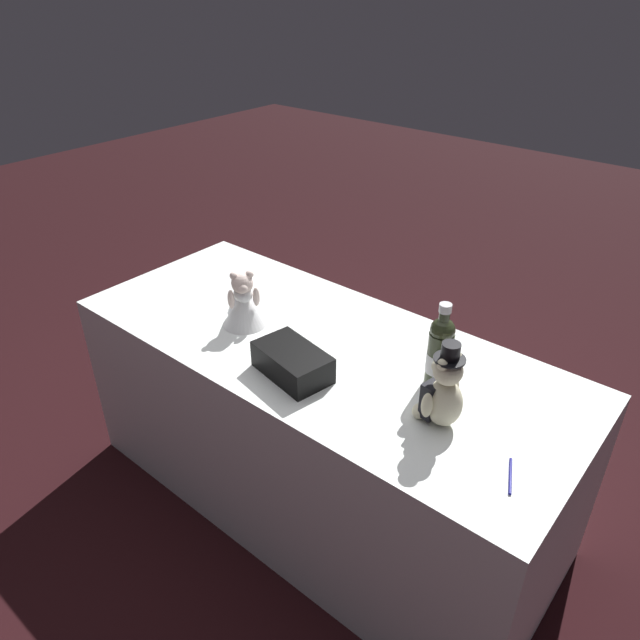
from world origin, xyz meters
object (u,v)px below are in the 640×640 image
at_px(teddy_bear_groom, 442,392).
at_px(signing_pen, 510,475).
at_px(gift_case_black, 292,362).
at_px(teddy_bear_bride, 243,300).
at_px(champagne_bottle, 440,351).

xyz_separation_m(teddy_bear_groom, signing_pen, (0.27, -0.07, -0.11)).
height_order(signing_pen, gift_case_black, gift_case_black).
bearing_deg(gift_case_black, signing_pen, 2.41).
relative_size(teddy_bear_bride, signing_pen, 1.71).
relative_size(teddy_bear_groom, gift_case_black, 0.99).
bearing_deg(teddy_bear_bride, champagne_bottle, 9.53).
xyz_separation_m(champagne_bottle, gift_case_black, (-0.41, -0.27, -0.08)).
height_order(teddy_bear_groom, teddy_bear_bride, teddy_bear_groom).
bearing_deg(teddy_bear_groom, teddy_bear_bride, 178.02).
xyz_separation_m(teddy_bear_bride, signing_pen, (1.15, -0.10, -0.09)).
height_order(teddy_bear_groom, gift_case_black, teddy_bear_groom).
relative_size(teddy_bear_bride, champagne_bottle, 0.74).
distance_m(champagne_bottle, gift_case_black, 0.49).
bearing_deg(gift_case_black, teddy_bear_groom, 11.65).
bearing_deg(signing_pen, teddy_bear_groom, 164.80).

